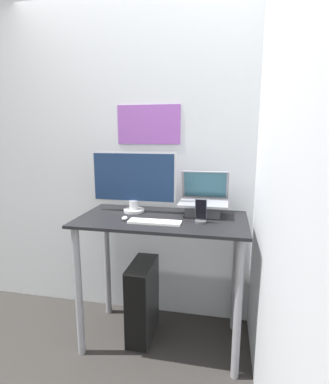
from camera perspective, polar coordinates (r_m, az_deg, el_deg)
ground_plane at (r=2.24m, az=-2.35°, el=-30.80°), size 12.00×12.00×0.00m
wall_back at (r=2.35m, az=1.48°, el=6.31°), size 6.00×0.06×2.60m
wall_side_right at (r=1.64m, az=20.07°, el=3.54°), size 0.05×6.00×2.60m
desk at (r=2.10m, az=-0.49°, el=-10.04°), size 1.14×0.60×0.93m
laptop at (r=2.12m, az=7.44°, el=-2.23°), size 0.34×0.28×0.30m
monitor at (r=2.16m, az=-5.91°, el=1.99°), size 0.61×0.15×0.44m
keyboard at (r=1.92m, az=-1.88°, el=-5.69°), size 0.34×0.10×0.02m
mouse at (r=2.00m, az=-7.60°, el=-4.97°), size 0.04×0.06×0.03m
cell_phone at (r=1.93m, az=6.91°, el=-4.40°), size 0.07×0.07×0.16m
computer_tower at (r=2.34m, az=-4.23°, el=-19.91°), size 0.16×0.38×0.58m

